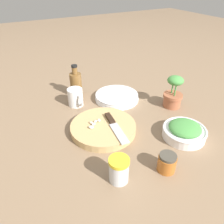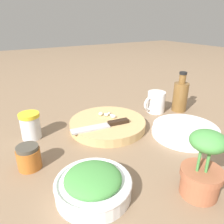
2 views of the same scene
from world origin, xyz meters
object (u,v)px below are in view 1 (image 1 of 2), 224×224
(chef_knife, at_px, (114,126))
(spice_jar, at_px, (119,170))
(coffee_mug, at_px, (76,97))
(cutting_board, at_px, (103,128))
(garlic_cloves, at_px, (94,124))
(oil_bottle, at_px, (76,84))
(plate_stack, at_px, (117,97))
(herb_bowl, at_px, (184,131))
(honey_jar, at_px, (167,162))
(potted_herb, at_px, (173,94))

(chef_knife, relative_size, spice_jar, 2.33)
(chef_knife, height_order, coffee_mug, coffee_mug)
(cutting_board, height_order, garlic_cloves, garlic_cloves)
(cutting_board, height_order, oil_bottle, oil_bottle)
(plate_stack, xyz_separation_m, oil_bottle, (-0.14, -0.16, 0.05))
(cutting_board, relative_size, herb_bowl, 1.57)
(spice_jar, distance_m, plate_stack, 0.52)
(coffee_mug, xyz_separation_m, plate_stack, (0.05, 0.20, -0.03))
(honey_jar, bearing_deg, coffee_mug, -167.74)
(herb_bowl, height_order, potted_herb, potted_herb)
(herb_bowl, bearing_deg, chef_knife, -124.27)
(spice_jar, relative_size, oil_bottle, 0.52)
(cutting_board, relative_size, coffee_mug, 2.54)
(coffee_mug, bearing_deg, potted_herb, 60.48)
(cutting_board, bearing_deg, coffee_mug, -174.17)
(garlic_cloves, relative_size, oil_bottle, 0.41)
(chef_knife, bearing_deg, cutting_board, -35.93)
(coffee_mug, relative_size, oil_bottle, 0.64)
(herb_bowl, distance_m, coffee_mug, 0.53)
(plate_stack, distance_m, honey_jar, 0.50)
(chef_knife, xyz_separation_m, honey_jar, (0.26, 0.06, -0.00))
(garlic_cloves, relative_size, coffee_mug, 0.65)
(herb_bowl, distance_m, oil_bottle, 0.59)
(herb_bowl, xyz_separation_m, honey_jar, (0.10, -0.17, 0.00))
(plate_stack, relative_size, oil_bottle, 1.34)
(cutting_board, xyz_separation_m, herb_bowl, (0.19, 0.27, 0.01))
(spice_jar, distance_m, coffee_mug, 0.50)
(garlic_cloves, relative_size, herb_bowl, 0.40)
(plate_stack, distance_m, potted_herb, 0.28)
(herb_bowl, bearing_deg, plate_stack, -167.62)
(cutting_board, relative_size, chef_knife, 1.32)
(potted_herb, bearing_deg, garlic_cloves, -90.27)
(chef_knife, height_order, spice_jar, spice_jar)
(spice_jar, bearing_deg, potted_herb, 120.28)
(herb_bowl, xyz_separation_m, plate_stack, (-0.39, -0.09, -0.01))
(coffee_mug, bearing_deg, chef_knife, 12.06)
(plate_stack, bearing_deg, chef_knife, -31.68)
(cutting_board, distance_m, spice_jar, 0.26)
(spice_jar, relative_size, plate_stack, 0.39)
(cutting_board, height_order, potted_herb, potted_herb)
(spice_jar, bearing_deg, plate_stack, 151.02)
(coffee_mug, bearing_deg, spice_jar, -5.22)
(herb_bowl, height_order, spice_jar, spice_jar)
(chef_knife, relative_size, herb_bowl, 1.19)
(chef_knife, distance_m, garlic_cloves, 0.08)
(spice_jar, distance_m, oil_bottle, 0.60)
(chef_knife, distance_m, coffee_mug, 0.29)
(herb_bowl, distance_m, spice_jar, 0.34)
(cutting_board, distance_m, garlic_cloves, 0.04)
(garlic_cloves, height_order, coffee_mug, coffee_mug)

